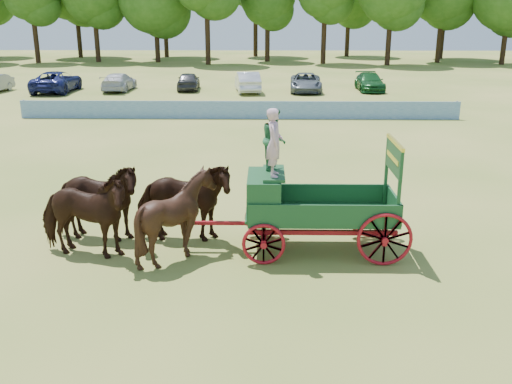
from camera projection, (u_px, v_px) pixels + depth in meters
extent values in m
plane|color=#A9964C|center=(244.00, 230.00, 16.66)|extent=(160.00, 160.00, 0.00)
imported|color=black|center=(83.00, 216.00, 14.48)|extent=(2.87, 1.72, 2.26)
imported|color=black|center=(96.00, 202.00, 15.53)|extent=(2.82, 1.57, 2.26)
imported|color=black|center=(177.00, 216.00, 14.44)|extent=(2.23, 2.02, 2.27)
imported|color=black|center=(183.00, 203.00, 15.49)|extent=(2.70, 1.26, 2.26)
cube|color=#A91014|center=(264.00, 229.00, 15.09)|extent=(0.12, 2.00, 0.12)
cube|color=#A91014|center=(377.00, 229.00, 15.04)|extent=(0.12, 2.00, 0.12)
cube|color=#A91014|center=(323.00, 232.00, 14.50)|extent=(3.80, 0.10, 0.12)
cube|color=#A91014|center=(319.00, 218.00, 15.55)|extent=(3.80, 0.10, 0.12)
cube|color=#A91014|center=(230.00, 223.00, 15.06)|extent=(2.80, 0.09, 0.09)
cube|color=#194B25|center=(321.00, 215.00, 14.94)|extent=(3.80, 1.80, 0.10)
cube|color=#194B25|center=(325.00, 215.00, 14.01)|extent=(3.80, 0.06, 0.55)
cube|color=#194B25|center=(319.00, 194.00, 15.69)|extent=(3.80, 0.06, 0.55)
cube|color=#194B25|center=(394.00, 204.00, 14.82)|extent=(0.06, 1.80, 0.55)
cube|color=#194B25|center=(264.00, 195.00, 14.80)|extent=(0.85, 1.70, 1.05)
cube|color=#194B25|center=(274.00, 173.00, 14.62)|extent=(0.55, 1.50, 0.08)
cube|color=#194B25|center=(249.00, 202.00, 14.87)|extent=(0.10, 1.60, 0.65)
cube|color=#194B25|center=(256.00, 213.00, 14.96)|extent=(0.55, 1.60, 0.06)
cube|color=#194B25|center=(399.00, 190.00, 13.86)|extent=(0.08, 0.08, 1.80)
cube|color=#194B25|center=(386.00, 172.00, 15.38)|extent=(0.08, 0.08, 1.80)
cube|color=#194B25|center=(394.00, 158.00, 14.44)|extent=(0.07, 1.75, 0.75)
cube|color=yellow|center=(395.00, 142.00, 14.32)|extent=(0.08, 1.80, 0.09)
cube|color=yellow|center=(393.00, 158.00, 14.44)|extent=(0.02, 1.30, 0.12)
torus|color=#A91014|center=(264.00, 244.00, 14.20)|extent=(1.09, 0.09, 1.09)
torus|color=#A91014|center=(264.00, 218.00, 16.01)|extent=(1.09, 0.09, 1.09)
torus|color=#A91014|center=(385.00, 240.00, 14.10)|extent=(1.39, 0.09, 1.39)
torus|color=#A91014|center=(371.00, 214.00, 15.91)|extent=(1.39, 0.09, 1.39)
imported|color=#D2A0B7|center=(274.00, 143.00, 14.02)|extent=(0.41, 0.62, 1.70)
imported|color=#286B3D|center=(274.00, 139.00, 14.70)|extent=(0.60, 0.77, 1.59)
cube|color=#1A5B92|center=(239.00, 110.00, 33.68)|extent=(26.00, 0.08, 1.05)
imported|color=navy|center=(57.00, 82.00, 44.84)|extent=(2.76, 5.87, 1.62)
imported|color=silver|center=(119.00, 82.00, 45.57)|extent=(2.07, 4.87, 1.40)
imported|color=#333338|center=(188.00, 81.00, 45.97)|extent=(1.96, 4.31, 1.44)
imported|color=silver|center=(248.00, 82.00, 44.77)|extent=(2.30, 5.01, 1.59)
imported|color=slate|center=(306.00, 82.00, 45.02)|extent=(2.61, 5.30, 1.45)
imported|color=#144C1E|center=(370.00, 82.00, 45.56)|extent=(1.96, 4.79, 1.39)
cylinder|color=#382314|center=(36.00, 43.00, 69.69)|extent=(0.60, 0.60, 4.76)
cylinder|color=#382314|center=(97.00, 43.00, 70.93)|extent=(0.60, 0.60, 4.73)
cylinder|color=#382314|center=(157.00, 45.00, 70.89)|extent=(0.60, 0.60, 4.25)
cylinder|color=#382314|center=(208.00, 40.00, 67.45)|extent=(0.60, 0.60, 5.66)
cylinder|color=#382314|center=(267.00, 44.00, 71.84)|extent=(0.60, 0.60, 4.32)
cylinder|color=#382314|center=(324.00, 42.00, 68.68)|extent=(0.60, 0.60, 5.02)
cylinder|color=#382314|center=(388.00, 44.00, 66.65)|extent=(0.60, 0.60, 4.76)
cylinder|color=#382314|center=(439.00, 42.00, 70.23)|extent=(0.60, 0.60, 4.88)
cylinder|color=#382314|center=(504.00, 46.00, 67.56)|extent=(0.60, 0.60, 4.35)
cylinder|color=#382314|center=(79.00, 38.00, 77.94)|extent=(0.60, 0.60, 5.29)
cylinder|color=#382314|center=(166.00, 34.00, 78.66)|extent=(0.60, 0.60, 6.07)
cylinder|color=#382314|center=(256.00, 35.00, 79.78)|extent=(0.60, 0.60, 5.87)
cylinder|color=#382314|center=(347.00, 39.00, 79.95)|extent=(0.60, 0.60, 4.75)
cylinder|color=#382314|center=(442.00, 39.00, 76.06)|extent=(0.60, 0.60, 5.14)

